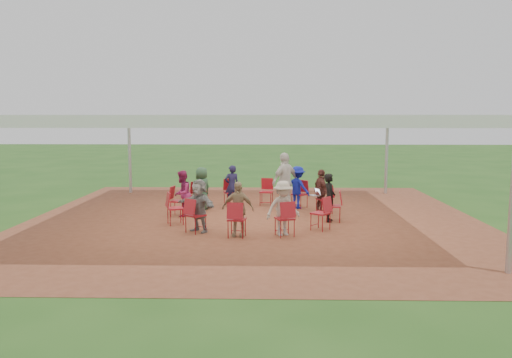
{
  "coord_description": "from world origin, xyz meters",
  "views": [
    {
      "loc": [
        0.4,
        -14.33,
        2.96
      ],
      "look_at": [
        0.06,
        0.3,
        1.14
      ],
      "focal_mm": 35.0,
      "sensor_mm": 36.0,
      "label": 1
    }
  ],
  "objects_px": {
    "chair_7": "(196,215)",
    "person_seated_5": "(199,206)",
    "chair_1": "(300,194)",
    "person_seated_1": "(298,187)",
    "person_seated_8": "(329,198)",
    "chair_5": "(178,201)",
    "chair_8": "(237,220)",
    "person_seated_7": "(283,208)",
    "chair_3": "(231,193)",
    "person_seated_0": "(321,192)",
    "chair_11": "(334,206)",
    "person_seated_2": "(232,186)",
    "chair_0": "(324,199)",
    "chair_10": "(321,213)",
    "person_seated_4": "(182,193)",
    "cable_coil": "(241,214)",
    "laptop": "(316,193)",
    "chair_4": "(199,196)",
    "chair_9": "(285,219)",
    "person_seated_3": "(202,189)",
    "chair_6": "(175,209)",
    "chair_2": "(266,192)",
    "standing_person": "(285,182)",
    "person_seated_6": "(238,209)"
  },
  "relations": [
    {
      "from": "chair_0",
      "to": "person_seated_8",
      "type": "xyz_separation_m",
      "value": [
        0.01,
        -1.17,
        0.24
      ]
    },
    {
      "from": "chair_1",
      "to": "person_seated_4",
      "type": "xyz_separation_m",
      "value": [
        -3.6,
        -1.45,
        0.24
      ]
    },
    {
      "from": "chair_1",
      "to": "standing_person",
      "type": "xyz_separation_m",
      "value": [
        -0.49,
        -0.5,
        0.48
      ]
    },
    {
      "from": "person_seated_3",
      "to": "chair_11",
      "type": "bearing_deg",
      "value": 105.41
    },
    {
      "from": "chair_0",
      "to": "person_seated_0",
      "type": "bearing_deg",
      "value": 90.0
    },
    {
      "from": "person_seated_6",
      "to": "person_seated_5",
      "type": "bearing_deg",
      "value": 165.0
    },
    {
      "from": "standing_person",
      "to": "cable_coil",
      "type": "xyz_separation_m",
      "value": [
        -1.36,
        -0.66,
        -0.91
      ]
    },
    {
      "from": "person_seated_8",
      "to": "chair_5",
      "type": "bearing_deg",
      "value": 90.0
    },
    {
      "from": "chair_6",
      "to": "chair_9",
      "type": "bearing_deg",
      "value": 45.0
    },
    {
      "from": "chair_4",
      "to": "person_seated_2",
      "type": "bearing_deg",
      "value": 159.3
    },
    {
      "from": "chair_10",
      "to": "person_seated_4",
      "type": "height_order",
      "value": "person_seated_4"
    },
    {
      "from": "chair_4",
      "to": "chair_9",
      "type": "bearing_deg",
      "value": 75.0
    },
    {
      "from": "chair_11",
      "to": "person_seated_2",
      "type": "height_order",
      "value": "person_seated_2"
    },
    {
      "from": "chair_2",
      "to": "chair_10",
      "type": "relative_size",
      "value": 1.0
    },
    {
      "from": "person_seated_3",
      "to": "person_seated_8",
      "type": "distance_m",
      "value": 4.22
    },
    {
      "from": "chair_2",
      "to": "standing_person",
      "type": "xyz_separation_m",
      "value": [
        0.6,
        -0.98,
        0.48
      ]
    },
    {
      "from": "chair_6",
      "to": "cable_coil",
      "type": "bearing_deg",
      "value": 108.78
    },
    {
      "from": "chair_1",
      "to": "person_seated_5",
      "type": "height_order",
      "value": "person_seated_5"
    },
    {
      "from": "chair_6",
      "to": "person_seated_5",
      "type": "height_order",
      "value": "person_seated_5"
    },
    {
      "from": "chair_8",
      "to": "person_seated_4",
      "type": "relative_size",
      "value": 0.65
    },
    {
      "from": "chair_0",
      "to": "chair_7",
      "type": "height_order",
      "value": "same"
    },
    {
      "from": "chair_3",
      "to": "chair_10",
      "type": "relative_size",
      "value": 1.0
    },
    {
      "from": "chair_8",
      "to": "person_seated_7",
      "type": "relative_size",
      "value": 0.65
    },
    {
      "from": "chair_11",
      "to": "standing_person",
      "type": "distance_m",
      "value": 2.17
    },
    {
      "from": "chair_1",
      "to": "chair_5",
      "type": "relative_size",
      "value": 1.0
    },
    {
      "from": "chair_6",
      "to": "person_seated_6",
      "type": "xyz_separation_m",
      "value": [
        1.81,
        -1.33,
        0.24
      ]
    },
    {
      "from": "person_seated_8",
      "to": "chair_1",
      "type": "bearing_deg",
      "value": 27.35
    },
    {
      "from": "cable_coil",
      "to": "laptop",
      "type": "height_order",
      "value": "laptop"
    },
    {
      "from": "chair_11",
      "to": "chair_7",
      "type": "bearing_deg",
      "value": 120.0
    },
    {
      "from": "chair_4",
      "to": "cable_coil",
      "type": "relative_size",
      "value": 2.71
    },
    {
      "from": "chair_7",
      "to": "chair_10",
      "type": "height_order",
      "value": "same"
    },
    {
      "from": "chair_9",
      "to": "person_seated_2",
      "type": "relative_size",
      "value": 0.65
    },
    {
      "from": "chair_0",
      "to": "chair_5",
      "type": "relative_size",
      "value": 1.0
    },
    {
      "from": "chair_0",
      "to": "chair_5",
      "type": "distance_m",
      "value": 4.45
    },
    {
      "from": "chair_0",
      "to": "person_seated_5",
      "type": "height_order",
      "value": "person_seated_5"
    },
    {
      "from": "person_seated_5",
      "to": "person_seated_6",
      "type": "distance_m",
      "value": 1.13
    },
    {
      "from": "chair_0",
      "to": "person_seated_7",
      "type": "distance_m",
      "value": 3.18
    },
    {
      "from": "chair_0",
      "to": "chair_8",
      "type": "xyz_separation_m",
      "value": [
        -2.51,
        -3.1,
        0.0
      ]
    },
    {
      "from": "person_seated_1",
      "to": "chair_6",
      "type": "bearing_deg",
      "value": 74.59
    },
    {
      "from": "chair_1",
      "to": "cable_coil",
      "type": "distance_m",
      "value": 2.23
    },
    {
      "from": "chair_1",
      "to": "person_seated_7",
      "type": "xyz_separation_m",
      "value": [
        -0.66,
        -3.83,
        0.24
      ]
    },
    {
      "from": "chair_7",
      "to": "person_seated_5",
      "type": "xyz_separation_m",
      "value": [
        0.08,
        0.09,
        0.24
      ]
    },
    {
      "from": "person_seated_8",
      "to": "chair_2",
      "type": "bearing_deg",
      "value": 43.47
    },
    {
      "from": "chair_1",
      "to": "person_seated_1",
      "type": "distance_m",
      "value": 0.27
    },
    {
      "from": "chair_3",
      "to": "person_seated_8",
      "type": "bearing_deg",
      "value": 119.12
    },
    {
      "from": "chair_2",
      "to": "laptop",
      "type": "bearing_deg",
      "value": 143.56
    },
    {
      "from": "person_seated_4",
      "to": "laptop",
      "type": "relative_size",
      "value": 3.51
    },
    {
      "from": "person_seated_6",
      "to": "chair_1",
      "type": "bearing_deg",
      "value": 74.59
    },
    {
      "from": "chair_8",
      "to": "person_seated_0",
      "type": "xyz_separation_m",
      "value": [
        2.39,
        3.06,
        0.24
      ]
    },
    {
      "from": "standing_person",
      "to": "chair_5",
      "type": "bearing_deg",
      "value": -28.58
    }
  ]
}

